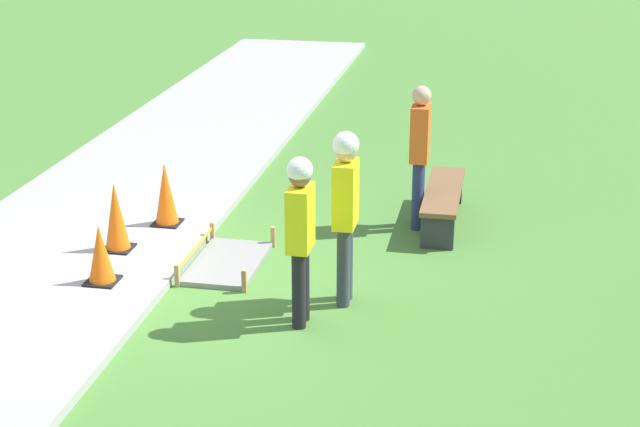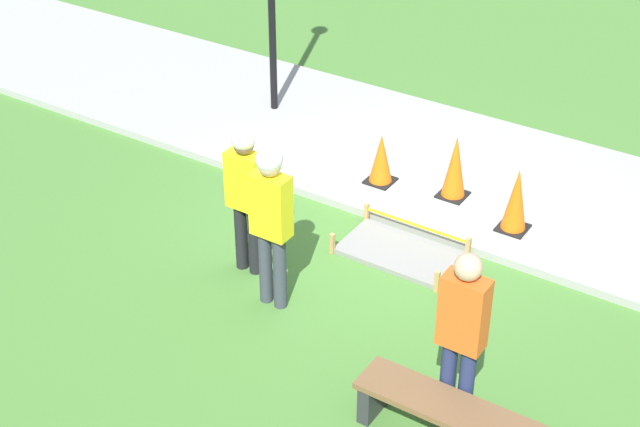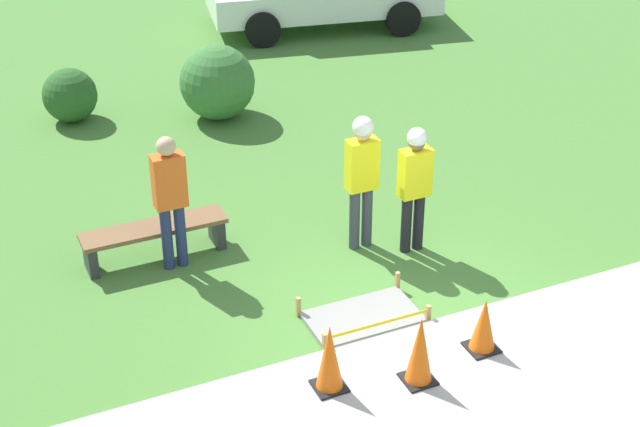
# 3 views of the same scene
# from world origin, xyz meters

# --- Properties ---
(ground_plane) EXTENTS (60.00, 60.00, 0.00)m
(ground_plane) POSITION_xyz_m (0.00, 0.00, 0.00)
(ground_plane) COLOR #477A33
(sidewalk) EXTENTS (28.00, 3.07, 0.10)m
(sidewalk) POSITION_xyz_m (0.00, -1.53, 0.05)
(sidewalk) COLOR #9E9E99
(sidewalk) RESTS_ON ground_plane
(wet_concrete_patch) EXTENTS (1.37, 0.81, 0.26)m
(wet_concrete_patch) POSITION_xyz_m (-0.43, 0.45, 0.03)
(wet_concrete_patch) COLOR gray
(wet_concrete_patch) RESTS_ON ground_plane
(traffic_cone_near_patch) EXTENTS (0.34, 0.34, 0.79)m
(traffic_cone_near_patch) POSITION_xyz_m (-1.34, -0.60, 0.49)
(traffic_cone_near_patch) COLOR black
(traffic_cone_near_patch) RESTS_ON sidewalk
(traffic_cone_far_patch) EXTENTS (0.34, 0.34, 0.82)m
(traffic_cone_far_patch) POSITION_xyz_m (-0.43, -0.88, 0.51)
(traffic_cone_far_patch) COLOR black
(traffic_cone_far_patch) RESTS_ON sidewalk
(traffic_cone_sidewalk_edge) EXTENTS (0.34, 0.34, 0.66)m
(traffic_cone_sidewalk_edge) POSITION_xyz_m (0.48, -0.69, 0.42)
(traffic_cone_sidewalk_edge) COLOR black
(traffic_cone_sidewalk_edge) RESTS_ON sidewalk
(park_bench) EXTENTS (1.87, 0.44, 0.47)m
(park_bench) POSITION_xyz_m (-2.27, 2.77, 0.34)
(park_bench) COLOR #2D2D33
(park_bench) RESTS_ON ground_plane
(worker_supervisor) EXTENTS (0.40, 0.25, 1.76)m
(worker_supervisor) POSITION_xyz_m (0.84, 1.59, 1.04)
(worker_supervisor) COLOR black
(worker_supervisor) RESTS_ON ground_plane
(worker_assistant) EXTENTS (0.40, 0.27, 1.87)m
(worker_assistant) POSITION_xyz_m (0.26, 1.94, 1.13)
(worker_assistant) COLOR #383D47
(worker_assistant) RESTS_ON ground_plane
(bystander_in_orange_shirt) EXTENTS (0.40, 0.24, 1.82)m
(bystander_in_orange_shirt) POSITION_xyz_m (-2.10, 2.47, 1.04)
(bystander_in_orange_shirt) COLOR navy
(bystander_in_orange_shirt) RESTS_ON ground_plane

